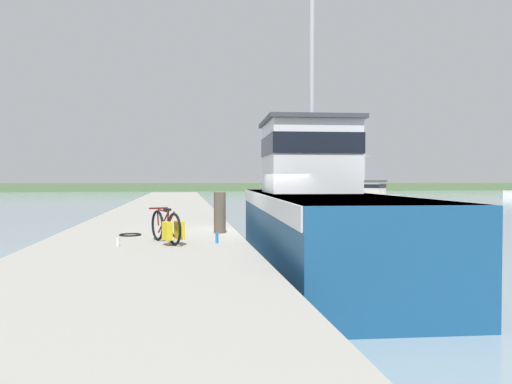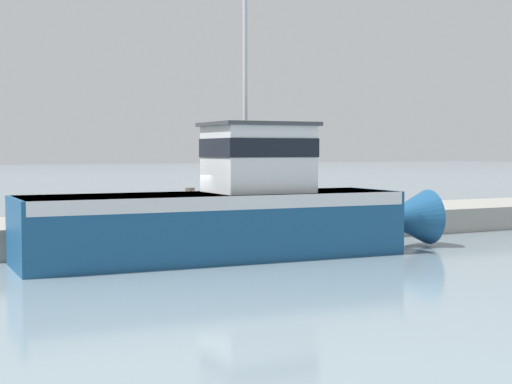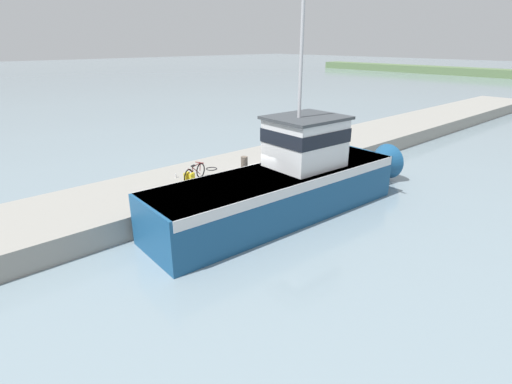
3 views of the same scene
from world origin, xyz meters
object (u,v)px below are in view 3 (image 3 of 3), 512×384
at_px(fishing_boat_main, 291,180).
at_px(mooring_post, 244,168).
at_px(water_bottle_by_bike, 205,185).
at_px(water_bottle_on_curb, 176,176).
at_px(bicycle_touring, 193,174).

distance_m(fishing_boat_main, mooring_post, 2.67).
relative_size(water_bottle_by_bike, water_bottle_on_curb, 1.20).
bearing_deg(water_bottle_on_curb, fishing_boat_main, 28.23).
bearing_deg(fishing_boat_main, water_bottle_on_curb, -148.81).
distance_m(fishing_boat_main, bicycle_touring, 4.59).
relative_size(fishing_boat_main, water_bottle_on_curb, 71.81).
distance_m(fishing_boat_main, water_bottle_on_curb, 5.65).
distance_m(mooring_post, water_bottle_by_bike, 2.14).
distance_m(water_bottle_by_bike, water_bottle_on_curb, 2.12).
height_order(bicycle_touring, water_bottle_by_bike, bicycle_touring).
relative_size(fishing_boat_main, water_bottle_by_bike, 59.67).
bearing_deg(water_bottle_by_bike, bicycle_touring, 175.24).
relative_size(fishing_boat_main, mooring_post, 12.78).
distance_m(bicycle_touring, water_bottle_by_bike, 1.10).
relative_size(mooring_post, water_bottle_by_bike, 4.67).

